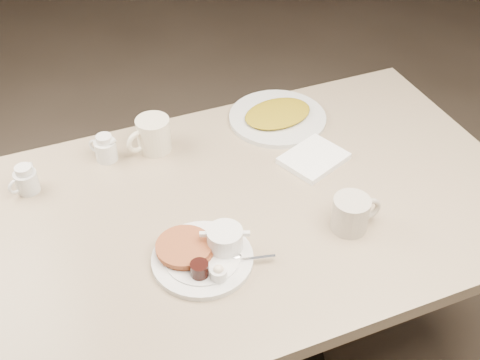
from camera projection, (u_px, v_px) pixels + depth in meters
name	position (u px, v px, depth m)	size (l,w,h in m)	color
diner_table	(243.00, 249.00, 1.70)	(1.50, 0.90, 0.75)	tan
main_plate	(204.00, 252.00, 1.43)	(0.32, 0.31, 0.07)	silver
coffee_mug_near	(352.00, 213.00, 1.50)	(0.13, 0.10, 0.09)	#BEB5A5
napkin	(314.00, 158.00, 1.72)	(0.21, 0.19, 0.02)	white
coffee_mug_far	(152.00, 135.00, 1.74)	(0.15, 0.12, 0.10)	#EEE5C8
creamer_left	(26.00, 180.00, 1.61)	(0.09, 0.07, 0.08)	silver
creamer_right	(105.00, 148.00, 1.71)	(0.08, 0.08, 0.08)	white
hash_plate	(278.00, 116.00, 1.87)	(0.34, 0.34, 0.04)	silver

